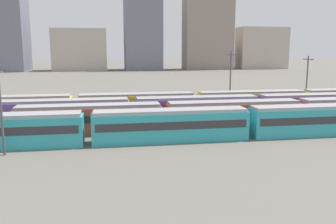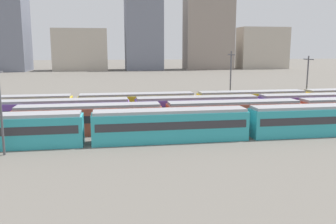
# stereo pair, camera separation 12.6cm
# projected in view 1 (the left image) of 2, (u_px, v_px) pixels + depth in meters

# --- Properties ---
(ground_plane) EXTENTS (600.00, 600.00, 0.00)m
(ground_plane) POSITION_uv_depth(u_px,v_px,m) (79.00, 130.00, 47.81)
(ground_plane) COLOR #666059
(train_track_2) EXTENTS (55.80, 3.06, 3.75)m
(train_track_2) POSITION_uv_depth(u_px,v_px,m) (197.00, 109.00, 52.74)
(train_track_2) COLOR #6B429E
(train_track_2) RESTS_ON ground_plane
(train_track_3) EXTENTS (74.70, 3.06, 3.75)m
(train_track_3) POSITION_uv_depth(u_px,v_px,m) (196.00, 103.00, 57.97)
(train_track_3) COLOR yellow
(train_track_3) RESTS_ON ground_plane
(catenary_pole_0) EXTENTS (0.24, 3.20, 8.92)m
(catenary_pole_0) POSITION_uv_depth(u_px,v_px,m) (1.00, 106.00, 35.57)
(catenary_pole_0) COLOR #4C4C51
(catenary_pole_0) RESTS_ON ground_plane
(catenary_pole_1) EXTENTS (0.24, 3.20, 9.36)m
(catenary_pole_1) POSITION_uv_depth(u_px,v_px,m) (307.00, 80.00, 63.46)
(catenary_pole_1) COLOR #4C4C51
(catenary_pole_1) RESTS_ON ground_plane
(catenary_pole_3) EXTENTS (0.24, 3.20, 10.21)m
(catenary_pole_3) POSITION_uv_depth(u_px,v_px,m) (230.00, 78.00, 61.42)
(catenary_pole_3) COLOR #4C4C51
(catenary_pole_3) RESTS_ON ground_plane
(distant_building_1) EXTENTS (25.62, 15.58, 19.95)m
(distant_building_1) POSITION_uv_depth(u_px,v_px,m) (80.00, 50.00, 175.36)
(distant_building_1) COLOR #B2A899
(distant_building_1) RESTS_ON ground_plane
(distant_building_2) EXTENTS (18.11, 17.33, 35.38)m
(distant_building_2) POSITION_uv_depth(u_px,v_px,m) (143.00, 34.00, 179.06)
(distant_building_2) COLOR slate
(distant_building_2) RESTS_ON ground_plane
(distant_building_3) EXTENTS (24.35, 13.27, 53.56)m
(distant_building_3) POSITION_uv_depth(u_px,v_px,m) (208.00, 16.00, 182.93)
(distant_building_3) COLOR gray
(distant_building_3) RESTS_ON ground_plane
(distant_building_4) EXTENTS (25.47, 12.04, 21.50)m
(distant_building_4) POSITION_uv_depth(u_px,v_px,m) (262.00, 48.00, 190.58)
(distant_building_4) COLOR #B2A899
(distant_building_4) RESTS_ON ground_plane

